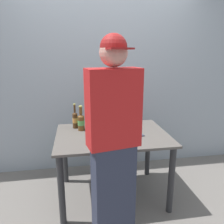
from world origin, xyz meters
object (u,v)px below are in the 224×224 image
at_px(beer_bottle_green, 88,118).
at_px(coffee_mug, 134,120).
at_px(beer_bottle_dark, 90,120).
at_px(beer_bottle_brown, 75,119).
at_px(beer_bottle_amber, 81,121).
at_px(person_figure, 113,146).
at_px(laptop, 123,129).

height_order(beer_bottle_green, coffee_mug, beer_bottle_green).
bearing_deg(beer_bottle_dark, beer_bottle_brown, 151.50).
xyz_separation_m(beer_bottle_amber, person_figure, (0.23, -0.84, 0.05)).
distance_m(laptop, beer_bottle_amber, 0.49).
bearing_deg(beer_bottle_amber, coffee_mug, 11.40).
height_order(beer_bottle_brown, coffee_mug, beer_bottle_brown).
bearing_deg(person_figure, beer_bottle_brown, 107.81).
bearing_deg(beer_bottle_dark, beer_bottle_green, 105.32).
bearing_deg(person_figure, laptop, 71.59).
height_order(beer_bottle_amber, coffee_mug, beer_bottle_amber).
bearing_deg(coffee_mug, beer_bottle_brown, -176.52).
xyz_separation_m(beer_bottle_brown, beer_bottle_dark, (0.17, -0.09, 0.01)).
bearing_deg(beer_bottle_dark, laptop, -22.95).
bearing_deg(beer_bottle_amber, beer_bottle_green, 43.11).
distance_m(beer_bottle_green, beer_bottle_dark, 0.09).
distance_m(laptop, beer_bottle_brown, 0.58).
relative_size(laptop, beer_bottle_dark, 1.29).
xyz_separation_m(beer_bottle_amber, beer_bottle_dark, (0.11, -0.01, 0.01)).
height_order(beer_bottle_dark, person_figure, person_figure).
xyz_separation_m(beer_bottle_brown, beer_bottle_green, (0.15, -0.01, 0.01)).
relative_size(laptop, person_figure, 0.23).
bearing_deg(beer_bottle_green, person_figure, -80.89).
height_order(beer_bottle_brown, beer_bottle_amber, beer_bottle_brown).
bearing_deg(beer_bottle_green, laptop, -31.83).
bearing_deg(person_figure, beer_bottle_amber, 105.40).
relative_size(beer_bottle_brown, beer_bottle_green, 1.01).
xyz_separation_m(beer_bottle_green, beer_bottle_dark, (0.02, -0.08, 0.00)).
distance_m(beer_bottle_dark, coffee_mug, 0.58).
xyz_separation_m(laptop, beer_bottle_brown, (-0.52, 0.24, 0.06)).
bearing_deg(beer_bottle_green, coffee_mug, 5.44).
bearing_deg(coffee_mug, beer_bottle_amber, -168.60).
bearing_deg(coffee_mug, beer_bottle_green, -174.56).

